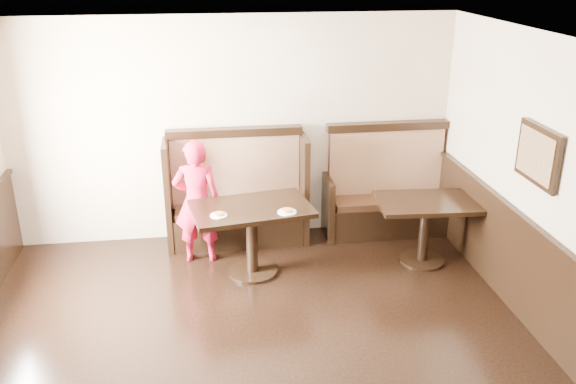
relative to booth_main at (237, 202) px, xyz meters
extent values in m
plane|color=#CAB492|center=(0.00, 0.20, 0.87)|extent=(5.50, 0.00, 5.50)
plane|color=white|center=(0.00, -3.30, 2.27)|extent=(7.00, 7.00, 0.00)
cube|color=black|center=(2.71, -2.10, 1.17)|extent=(0.04, 0.70, 0.55)
cube|color=olive|center=(2.69, -2.10, 1.17)|extent=(0.01, 0.60, 0.45)
cube|color=black|center=(0.00, -0.08, -0.32)|extent=(1.60, 0.50, 0.42)
cube|color=#371F11|center=(0.00, -0.08, -0.07)|extent=(1.54, 0.46, 0.09)
cube|color=#450E0D|center=(0.00, 0.13, 0.37)|extent=(1.60, 0.12, 0.92)
cube|color=black|center=(0.00, 0.13, 0.87)|extent=(1.68, 0.16, 0.10)
cube|color=black|center=(-0.84, 0.02, 0.15)|extent=(0.07, 0.72, 1.36)
cube|color=black|center=(0.84, 0.02, 0.15)|extent=(0.07, 0.72, 1.36)
cube|color=black|center=(1.95, -0.08, -0.32)|extent=(1.50, 0.50, 0.42)
cube|color=#371F11|center=(1.95, -0.08, -0.07)|extent=(1.44, 0.46, 0.09)
cube|color=#450E0D|center=(1.95, 0.13, 0.37)|extent=(1.50, 0.12, 0.92)
cube|color=black|center=(1.95, 0.13, 0.87)|extent=(1.58, 0.16, 0.10)
cube|color=black|center=(1.16, 0.02, -0.13)|extent=(0.07, 0.72, 0.80)
cube|color=black|center=(2.74, 0.02, -0.13)|extent=(0.07, 0.72, 0.80)
cube|color=black|center=(0.11, -0.90, 0.28)|extent=(1.42, 1.01, 0.05)
cylinder|color=black|center=(0.11, -0.90, -0.13)|extent=(0.13, 0.13, 0.76)
cylinder|color=black|center=(0.11, -0.90, -0.51)|extent=(0.57, 0.57, 0.03)
cube|color=black|center=(2.14, -0.91, 0.23)|extent=(1.18, 0.82, 0.05)
cylinder|color=black|center=(2.14, -0.91, -0.16)|extent=(0.12, 0.12, 0.72)
cylinder|color=black|center=(2.14, -0.91, -0.51)|extent=(0.53, 0.53, 0.03)
imported|color=red|center=(-0.49, -0.48, 0.23)|extent=(0.57, 0.40, 1.50)
cylinder|color=white|center=(-0.26, -1.11, 0.31)|extent=(0.19, 0.19, 0.01)
cylinder|color=tan|center=(-0.26, -1.11, 0.33)|extent=(0.12, 0.12, 0.02)
cylinder|color=#EABA54|center=(-0.26, -1.11, 0.34)|extent=(0.10, 0.10, 0.01)
cylinder|color=white|center=(0.48, -1.12, 0.31)|extent=(0.21, 0.21, 0.01)
cylinder|color=tan|center=(0.48, -1.12, 0.33)|extent=(0.13, 0.13, 0.02)
cylinder|color=#EABA54|center=(0.48, -1.12, 0.34)|extent=(0.11, 0.11, 0.01)
camera|label=1|loc=(-0.36, -7.12, 2.95)|focal=38.00mm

